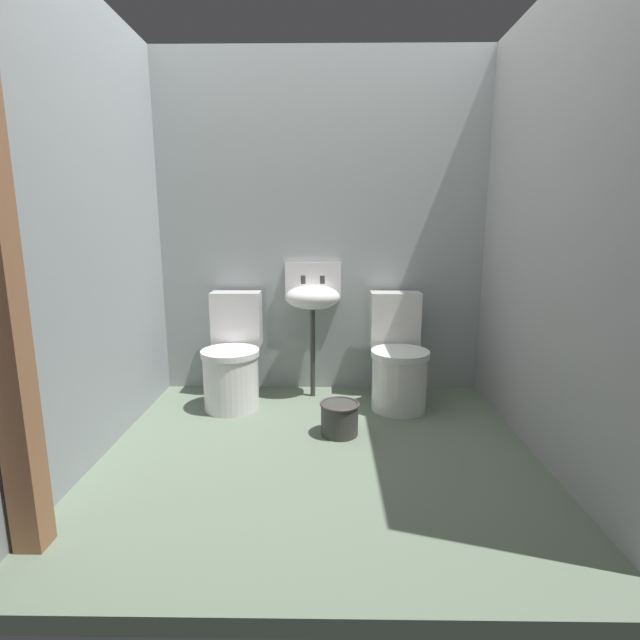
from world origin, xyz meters
TOP-DOWN VIEW (x-y plane):
  - ground_plane at (0.00, 0.00)m, footprint 2.82×2.46m
  - wall_back at (0.00, 1.08)m, footprint 2.82×0.10m
  - wall_left at (-1.26, 0.10)m, footprint 0.10×2.26m
  - wall_right at (1.26, 0.10)m, footprint 0.10×2.26m
  - toilet_left at (-0.62, 0.68)m, footprint 0.41×0.60m
  - toilet_right at (0.54, 0.68)m, footprint 0.40×0.59m
  - sink at (-0.06, 0.87)m, footprint 0.42×0.35m
  - bucket at (0.12, 0.17)m, footprint 0.24×0.24m

SIDE VIEW (x-z plane):
  - ground_plane at x=0.00m, z-range -0.08..0.00m
  - bucket at x=0.12m, z-range 0.00..0.21m
  - toilet_left at x=-0.62m, z-range -0.07..0.71m
  - toilet_right at x=0.54m, z-range -0.07..0.71m
  - sink at x=-0.06m, z-range 0.26..1.25m
  - wall_back at x=0.00m, z-range 0.00..2.49m
  - wall_left at x=-1.26m, z-range 0.00..2.49m
  - wall_right at x=1.26m, z-range 0.00..2.49m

